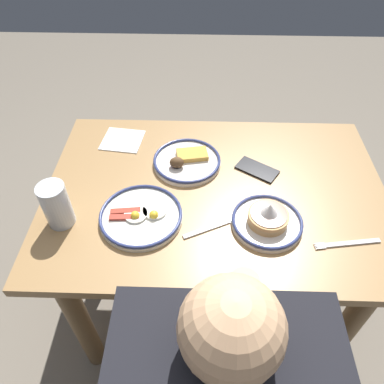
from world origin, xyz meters
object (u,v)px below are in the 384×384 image
(cell_phone, at_px, (257,170))
(fork_near, at_px, (212,227))
(plate_far_companion, at_px, (267,220))
(plate_near_main, at_px, (186,161))
(fork_far, at_px, (347,243))
(plate_center_pancakes, at_px, (141,216))
(paper_napkin, at_px, (123,140))
(drinking_glass, at_px, (57,207))

(cell_phone, height_order, fork_near, cell_phone)
(plate_far_companion, relative_size, cell_phone, 1.52)
(plate_near_main, relative_size, fork_near, 1.39)
(plate_far_companion, xyz_separation_m, fork_far, (-0.23, 0.07, -0.02))
(cell_phone, bearing_deg, fork_far, 159.97)
(plate_center_pancakes, relative_size, fork_far, 1.30)
(plate_far_companion, relative_size, paper_napkin, 1.46)
(drinking_glass, height_order, fork_near, drinking_glass)
(plate_near_main, xyz_separation_m, fork_far, (-0.49, 0.34, -0.01))
(plate_far_companion, bearing_deg, plate_near_main, -46.57)
(plate_center_pancakes, xyz_separation_m, fork_near, (-0.22, 0.03, -0.01))
(plate_near_main, bearing_deg, cell_phone, 173.95)
(drinking_glass, relative_size, paper_napkin, 0.99)
(plate_center_pancakes, relative_size, plate_far_companion, 1.19)
(plate_center_pancakes, height_order, drinking_glass, drinking_glass)
(drinking_glass, height_order, fork_far, drinking_glass)
(cell_phone, bearing_deg, plate_far_companion, 124.73)
(plate_near_main, height_order, plate_far_companion, plate_far_companion)
(plate_center_pancakes, xyz_separation_m, cell_phone, (-0.38, -0.23, -0.01))
(plate_center_pancakes, distance_m, plate_far_companion, 0.39)
(plate_near_main, height_order, drinking_glass, drinking_glass)
(drinking_glass, relative_size, fork_near, 0.85)
(cell_phone, height_order, paper_napkin, cell_phone)
(fork_far, bearing_deg, drinking_glass, -4.08)
(plate_center_pancakes, xyz_separation_m, fork_far, (-0.62, 0.08, -0.01))
(plate_center_pancakes, bearing_deg, plate_near_main, -116.55)
(drinking_glass, bearing_deg, cell_phone, -158.05)
(cell_phone, xyz_separation_m, fork_far, (-0.23, 0.31, -0.00))
(plate_far_companion, distance_m, fork_near, 0.17)
(plate_near_main, relative_size, drinking_glass, 1.64)
(plate_center_pancakes, height_order, cell_phone, plate_center_pancakes)
(paper_napkin, xyz_separation_m, fork_far, (-0.74, 0.47, 0.00))
(plate_near_main, bearing_deg, paper_napkin, -26.98)
(fork_near, bearing_deg, drinking_glass, -1.60)
(plate_center_pancakes, xyz_separation_m, plate_far_companion, (-0.39, 0.01, 0.01))
(fork_far, bearing_deg, cell_phone, -53.21)
(cell_phone, bearing_deg, plate_near_main, 27.13)
(plate_far_companion, bearing_deg, drinking_glass, 0.52)
(plate_far_companion, bearing_deg, paper_napkin, -38.15)
(plate_near_main, bearing_deg, fork_near, 107.06)
(cell_phone, bearing_deg, plate_center_pancakes, 64.63)
(plate_far_companion, bearing_deg, cell_phone, -88.45)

